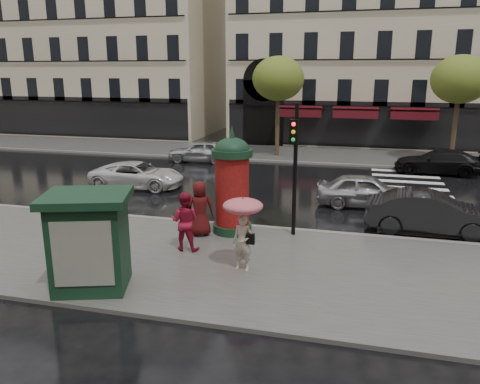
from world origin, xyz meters
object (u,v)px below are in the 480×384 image
(man_burgundy, at_px, (200,209))
(traffic_light, at_px, (295,157))
(car_far_silver, at_px, (201,151))
(car_darkgrey, at_px, (430,213))
(woman_red, at_px, (185,221))
(morris_column, at_px, (232,182))
(car_black, at_px, (439,162))
(woman_umbrella, at_px, (243,222))
(newsstand, at_px, (90,240))
(car_silver, at_px, (366,191))
(car_white, at_px, (137,175))

(man_burgundy, height_order, traffic_light, traffic_light)
(man_burgundy, distance_m, car_far_silver, 14.20)
(car_darkgrey, bearing_deg, car_far_silver, 51.55)
(woman_red, xyz_separation_m, morris_column, (1.00, 2.04, 0.87))
(car_black, bearing_deg, woman_umbrella, -19.56)
(woman_umbrella, xyz_separation_m, newsstand, (-3.58, -2.08, -0.12))
(traffic_light, height_order, car_black, traffic_light)
(car_silver, relative_size, car_far_silver, 1.02)
(morris_column, relative_size, traffic_light, 0.84)
(morris_column, distance_m, car_far_silver, 14.02)
(morris_column, bearing_deg, car_darkgrey, 16.25)
(morris_column, relative_size, newsstand, 1.47)
(morris_column, bearing_deg, car_black, 55.91)
(woman_red, bearing_deg, car_black, -124.11)
(woman_umbrella, distance_m, traffic_light, 3.66)
(traffic_light, bearing_deg, newsstand, -130.38)
(car_white, distance_m, car_black, 16.75)
(traffic_light, xyz_separation_m, car_darkgrey, (4.71, 1.85, -2.13))
(morris_column, distance_m, traffic_light, 2.34)
(car_black, height_order, car_far_silver, car_far_silver)
(woman_red, xyz_separation_m, car_far_silver, (-4.59, 14.84, -0.37))
(woman_red, height_order, car_darkgrey, woman_red)
(car_black, bearing_deg, car_white, -58.73)
(woman_red, relative_size, traffic_light, 0.42)
(newsstand, bearing_deg, car_white, 110.52)
(newsstand, bearing_deg, woman_umbrella, 30.20)
(woman_red, distance_m, morris_column, 2.44)
(car_silver, xyz_separation_m, car_darkgrey, (2.23, -2.84, 0.03))
(morris_column, xyz_separation_m, car_silver, (4.63, 4.84, -1.23))
(man_burgundy, xyz_separation_m, car_silver, (5.60, 5.47, -0.37))
(newsstand, bearing_deg, car_darkgrey, 37.84)
(woman_umbrella, height_order, car_far_silver, woman_umbrella)
(car_far_silver, bearing_deg, car_black, 85.05)
(car_black, distance_m, car_far_silver, 14.25)
(newsstand, xyz_separation_m, car_silver, (7.04, 10.04, -0.73))
(woman_red, relative_size, car_white, 0.41)
(newsstand, bearing_deg, traffic_light, 49.62)
(woman_umbrella, relative_size, car_silver, 0.52)
(woman_red, relative_size, car_silver, 0.45)
(woman_umbrella, bearing_deg, morris_column, 110.48)
(woman_red, height_order, morris_column, morris_column)
(newsstand, xyz_separation_m, car_darkgrey, (9.27, 7.20, -0.70))
(morris_column, xyz_separation_m, car_darkgrey, (6.86, 2.00, -1.20))
(woman_red, xyz_separation_m, car_silver, (5.63, 6.88, -0.36))
(woman_red, relative_size, car_black, 0.40)
(woman_red, height_order, car_silver, woman_red)
(man_burgundy, relative_size, car_black, 0.40)
(woman_red, xyz_separation_m, traffic_light, (3.15, 2.20, 1.81))
(woman_umbrella, distance_m, car_silver, 8.72)
(morris_column, height_order, traffic_light, traffic_light)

